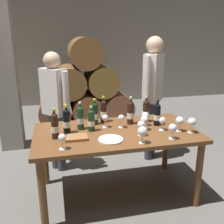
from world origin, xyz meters
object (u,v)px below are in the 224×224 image
Objects in this scene: wine_glass_9 at (105,118)px; tasting_notebook at (76,138)px; taster_seated_left at (55,102)px; wine_bottle_1 at (80,118)px; wine_bottle_2 at (146,111)px; wine_glass_2 at (142,132)px; wine_bottle_6 at (104,111)px; wine_bottle_8 at (91,120)px; wine_glass_7 at (145,116)px; wine_glass_1 at (192,122)px; serving_plate at (111,140)px; wine_bottle_4 at (55,126)px; wine_bottle_5 at (157,114)px; wine_glass_6 at (180,121)px; wine_glass_4 at (162,121)px; dining_table at (116,139)px; wine_glass_8 at (173,128)px; sommelier_presenting at (153,88)px; wine_glass_5 at (121,119)px; wine_bottle_7 at (130,112)px; wine_bottle_0 at (95,113)px; wine_glass_0 at (141,125)px; wine_glass_10 at (62,139)px; wine_bottle_3 at (67,121)px.

tasting_notebook is (-0.34, -0.25, -0.09)m from wine_glass_9.
wine_glass_9 is at bearing -48.18° from taster_seated_left.
wine_bottle_1 is 0.77m from wine_bottle_2.
wine_bottle_6 is at bearing 109.20° from wine_glass_2.
wine_bottle_8 is 1.65× the size of wine_glass_2.
wine_bottle_2 reaches higher than wine_glass_7.
wine_bottle_6 is 2.11× the size of wine_glass_9.
serving_plate is (-0.85, -0.00, -0.11)m from wine_glass_1.
wine_bottle_2 is at bearing 5.72° from wine_bottle_1.
wine_bottle_4 is 0.77m from taster_seated_left.
wine_bottle_5 reaches higher than wine_glass_6.
dining_table is at bearing 169.86° from wine_glass_4.
wine_bottle_8 is at bearing -34.63° from wine_bottle_1.
taster_seated_left is (-0.36, 0.65, 0.04)m from wine_bottle_8.
wine_glass_8 is 1.11m from sommelier_presenting.
wine_glass_5 is (-0.67, 0.31, -0.01)m from wine_glass_1.
wine_glass_4 is (0.27, -0.27, -0.03)m from wine_bottle_7.
serving_plate is at bearing -167.11° from wine_glass_4.
wine_bottle_6 is at bearing 130.70° from wine_glass_8.
wine_glass_1 is (0.93, -0.48, -0.02)m from wine_bottle_0.
wine_glass_6 is (0.64, -0.15, 0.20)m from dining_table.
wine_glass_0 reaches higher than dining_table.
wine_bottle_5 is (1.11, 0.13, -0.00)m from wine_bottle_4.
taster_seated_left reaches higher than wine_bottle_7.
wine_bottle_6 reaches higher than wine_glass_8.
wine_bottle_1 is 1.11× the size of wine_bottle_8.
dining_table is at bearing 141.27° from wine_glass_0.
wine_bottle_4 reaches higher than wine_glass_6.
wine_bottle_7 is (0.57, 0.04, 0.01)m from wine_bottle_1.
wine_glass_9 is 1.00× the size of wine_glass_10.
wine_bottle_1 is 1.04× the size of wine_bottle_5.
wine_bottle_6 is 0.18× the size of sommelier_presenting.
wine_bottle_4 is at bearing -165.52° from wine_bottle_2.
wine_glass_4 and wine_glass_9 have the same top height.
wine_glass_8 is 1.07× the size of wine_glass_10.
wine_glass_7 is (-0.29, 0.24, -0.00)m from wine_glass_6.
wine_bottle_6 is 1.90× the size of wine_glass_6.
wine_bottle_8 is at bearing 47.08° from tasting_notebook.
taster_seated_left is (-0.43, 0.46, 0.03)m from wine_bottle_0.
wine_glass_4 is at bearing 40.24° from wine_glass_2.
wine_glass_8 is 0.73m from wine_glass_9.
wine_bottle_5 is at bearing 20.50° from wine_glass_10.
wine_bottle_0 is 2.06× the size of wine_glass_9.
dining_table is 0.44m from wine_glass_2.
tasting_notebook is at bearing 178.08° from wine_glass_6.
wine_bottle_8 reaches higher than wine_glass_4.
wine_glass_8 is at bearing -158.39° from wine_glass_1.
dining_table is at bearing 29.19° from wine_glass_10.
wine_glass_4 reaches higher than serving_plate.
wine_glass_7 is at bearing 1.59° from wine_bottle_3.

